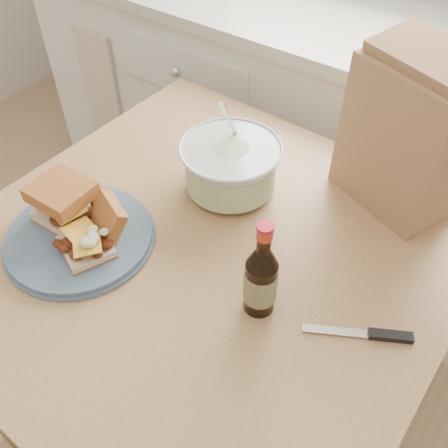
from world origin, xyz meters
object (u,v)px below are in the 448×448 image
Objects in this scene: coleslaw_bowl at (231,168)px; beer_bottle at (261,279)px; dining_table at (207,282)px; paper_bag at (409,138)px; plate at (80,237)px.

coleslaw_bowl is 0.33m from beer_bottle.
dining_table is 0.26m from coleslaw_bowl.
beer_bottle is (0.23, -0.24, 0.02)m from coleslaw_bowl.
coleslaw_bowl is at bearing -126.75° from paper_bag.
plate is at bearing -111.36° from paper_bag.
coleslaw_bowl is at bearing 63.07° from plate.
coleslaw_bowl is 0.38m from paper_bag.
coleslaw_bowl is (0.16, 0.32, 0.05)m from plate.
plate is 0.95× the size of paper_bag.
plate is at bearing -116.93° from coleslaw_bowl.
paper_bag is at bearing 31.81° from coleslaw_bowl.
plate is 1.32× the size of coleslaw_bowl.
beer_bottle is at bearing -79.11° from paper_bag.
paper_bag reaches higher than plate.
coleslaw_bowl is 0.72× the size of paper_bag.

